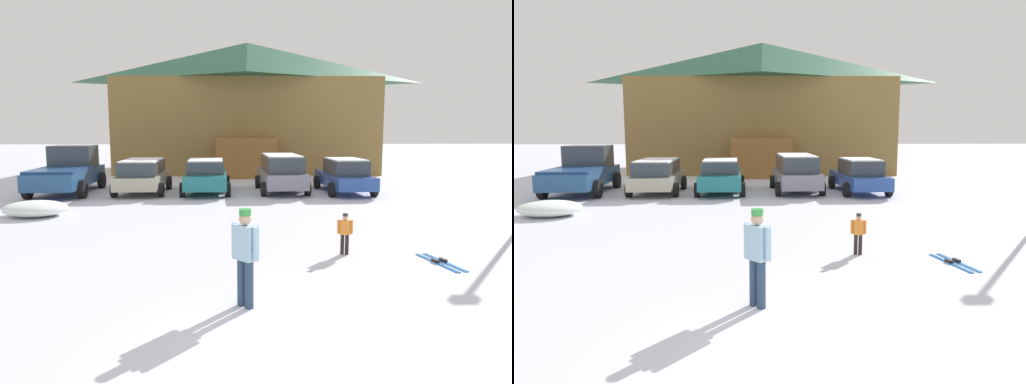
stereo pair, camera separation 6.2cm
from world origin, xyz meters
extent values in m
plane|color=silver|center=(0.00, 0.00, 0.00)|extent=(160.00, 160.00, 0.00)
cube|color=olive|center=(-0.66, 27.55, 3.06)|extent=(17.13, 9.22, 6.12)
pyramid|color=#23553A|center=(-0.66, 27.55, 7.49)|extent=(17.75, 9.83, 2.73)
cube|color=#8F5C2A|center=(-0.78, 22.24, 1.20)|extent=(3.64, 1.89, 2.40)
cube|color=#AEA890|center=(-5.69, 15.80, 0.61)|extent=(1.95, 4.26, 0.57)
cube|color=#2D3842|center=(-5.69, 15.72, 1.19)|extent=(1.70, 3.24, 0.61)
cube|color=white|center=(-5.69, 15.72, 1.53)|extent=(1.59, 3.08, 0.06)
cylinder|color=black|center=(-6.72, 17.10, 0.32)|extent=(0.23, 0.64, 0.64)
cylinder|color=black|center=(-4.70, 17.13, 0.32)|extent=(0.23, 0.64, 0.64)
cylinder|color=black|center=(-6.67, 14.48, 0.32)|extent=(0.23, 0.64, 0.64)
cylinder|color=black|center=(-4.66, 14.51, 0.32)|extent=(0.23, 0.64, 0.64)
cube|color=#1D7278|center=(-2.79, 15.94, 0.63)|extent=(2.03, 4.74, 0.62)
cube|color=#2D3842|center=(-2.78, 15.70, 1.22)|extent=(1.72, 2.49, 0.55)
cube|color=white|center=(-2.78, 15.70, 1.53)|extent=(1.60, 2.36, 0.06)
cylinder|color=black|center=(-3.84, 17.34, 0.32)|extent=(0.24, 0.65, 0.64)
cylinder|color=black|center=(-1.85, 17.42, 0.32)|extent=(0.24, 0.65, 0.64)
cylinder|color=black|center=(-3.72, 14.45, 0.32)|extent=(0.24, 0.65, 0.64)
cylinder|color=black|center=(-1.74, 14.53, 0.32)|extent=(0.24, 0.65, 0.64)
cube|color=slate|center=(0.72, 16.02, 0.65)|extent=(2.06, 4.56, 0.67)
cube|color=#2D3842|center=(0.73, 15.93, 1.34)|extent=(1.78, 3.48, 0.71)
cube|color=white|center=(0.73, 15.93, 1.73)|extent=(1.67, 3.31, 0.06)
cylinder|color=black|center=(-0.33, 17.35, 0.32)|extent=(0.25, 0.65, 0.64)
cylinder|color=black|center=(1.63, 17.45, 0.32)|extent=(0.25, 0.65, 0.64)
cylinder|color=black|center=(-0.19, 14.58, 0.32)|extent=(0.25, 0.65, 0.64)
cylinder|color=black|center=(1.78, 14.68, 0.32)|extent=(0.25, 0.65, 0.64)
cube|color=#284A98|center=(3.63, 15.70, 0.60)|extent=(2.03, 4.66, 0.56)
cube|color=#2D3842|center=(3.64, 15.47, 1.20)|extent=(1.68, 2.46, 0.65)
cube|color=white|center=(3.64, 15.47, 1.56)|extent=(1.57, 2.34, 0.06)
cylinder|color=black|center=(2.60, 17.05, 0.32)|extent=(0.26, 0.65, 0.64)
cylinder|color=black|center=(4.48, 17.17, 0.32)|extent=(0.26, 0.65, 0.64)
cylinder|color=black|center=(2.77, 14.23, 0.32)|extent=(0.26, 0.65, 0.64)
cylinder|color=black|center=(4.66, 14.34, 0.32)|extent=(0.26, 0.65, 0.64)
cube|color=navy|center=(-9.16, 15.90, 0.75)|extent=(2.37, 5.71, 0.70)
cube|color=#2D3842|center=(-9.22, 17.02, 1.62)|extent=(2.01, 1.89, 1.05)
cube|color=navy|center=(-9.11, 14.92, 1.16)|extent=(2.24, 3.19, 0.12)
cylinder|color=black|center=(-10.38, 17.53, 0.40)|extent=(0.30, 0.81, 0.80)
cylinder|color=black|center=(-8.12, 17.64, 0.40)|extent=(0.30, 0.81, 0.80)
cylinder|color=black|center=(-10.21, 14.17, 0.40)|extent=(0.30, 0.81, 0.80)
cylinder|color=black|center=(-7.94, 14.28, 0.40)|extent=(0.30, 0.81, 0.80)
cylinder|color=black|center=(1.18, 5.21, 0.24)|extent=(0.09, 0.09, 0.49)
cylinder|color=black|center=(1.28, 5.19, 0.24)|extent=(0.09, 0.09, 0.49)
cube|color=orange|center=(1.23, 5.20, 0.66)|extent=(0.26, 0.18, 0.34)
cylinder|color=orange|center=(1.08, 5.22, 0.67)|extent=(0.07, 0.07, 0.33)
cylinder|color=orange|center=(1.38, 5.17, 0.67)|extent=(0.07, 0.07, 0.33)
sphere|color=tan|center=(1.23, 5.20, 0.89)|extent=(0.12, 0.12, 0.12)
cylinder|color=#232C31|center=(1.23, 5.20, 0.96)|extent=(0.12, 0.12, 0.06)
cylinder|color=navy|center=(-1.11, 2.02, 0.41)|extent=(0.15, 0.15, 0.82)
cylinder|color=navy|center=(-1.23, 2.15, 0.41)|extent=(0.15, 0.15, 0.82)
cube|color=#98C1D7|center=(-1.17, 2.09, 1.11)|extent=(0.45, 0.46, 0.58)
cylinder|color=#98C1D7|center=(-0.99, 1.90, 1.12)|extent=(0.11, 0.11, 0.55)
cylinder|color=#98C1D7|center=(-1.34, 2.27, 1.12)|extent=(0.11, 0.11, 0.55)
sphere|color=tan|center=(-1.17, 2.09, 1.50)|extent=(0.21, 0.21, 0.21)
cylinder|color=green|center=(-1.17, 2.09, 1.62)|extent=(0.20, 0.20, 0.10)
cube|color=blue|center=(3.31, 4.45, 0.01)|extent=(0.42, 1.43, 0.02)
cube|color=black|center=(3.30, 4.49, 0.05)|extent=(0.12, 0.21, 0.06)
cube|color=blue|center=(3.12, 4.40, 0.01)|extent=(0.42, 1.43, 0.02)
cube|color=black|center=(3.11, 4.45, 0.05)|extent=(0.12, 0.21, 0.06)
ellipsoid|color=white|center=(-8.20, 10.31, 0.26)|extent=(2.13, 1.71, 0.52)
camera|label=1|loc=(-1.26, -5.24, 2.98)|focal=32.00mm
camera|label=2|loc=(-1.20, -5.24, 2.98)|focal=32.00mm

